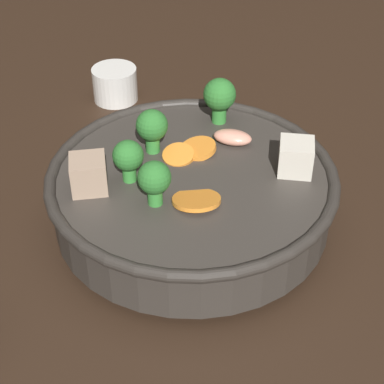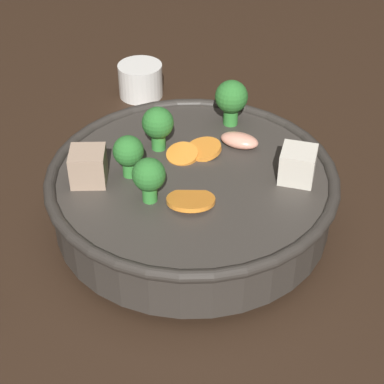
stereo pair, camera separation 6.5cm
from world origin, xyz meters
The scene contains 3 objects.
ground_plane centered at (0.00, 0.00, 0.00)m, with size 3.00×3.00×0.00m, color black.
stirfry_bowl centered at (0.00, 0.00, 0.04)m, with size 0.29×0.29×0.11m.
tea_cup centered at (0.24, 0.14, 0.02)m, with size 0.06×0.06×0.05m.
Camera 1 is at (-0.50, -0.07, 0.44)m, focal length 60.00 mm.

